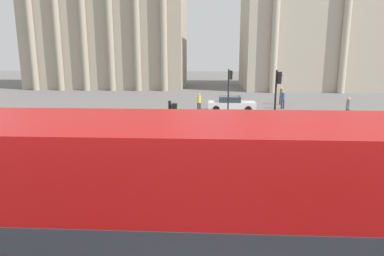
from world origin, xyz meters
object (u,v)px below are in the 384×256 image
Objects in this scene: double_decker_bus at (190,216)px; pedestrian_blue at (283,99)px; pedestrian_yellow at (199,101)px; pedestrian_olive at (281,95)px; plaza_building_right at (358,31)px; plaza_building_left at (108,20)px; car_navy at (295,134)px; traffic_light_far at (229,87)px; pedestrian_grey at (348,107)px; traffic_light_mid at (277,95)px; traffic_light_near at (172,130)px; car_white at (231,103)px.

pedestrian_blue is (7.13, 26.64, -1.27)m from double_decker_bus.
pedestrian_yellow is 9.44m from pedestrian_olive.
plaza_building_right is (21.87, 47.67, 6.10)m from double_decker_bus.
plaza_building_left reaches higher than car_navy.
traffic_light_far is at bearing 79.76° from double_decker_bus.
traffic_light_far is at bearing 160.43° from pedestrian_grey.
pedestrian_yellow is 0.91× the size of pedestrian_olive.
pedestrian_grey reaches higher than pedestrian_yellow.
traffic_light_far is 2.18× the size of pedestrian_olive.
pedestrian_grey is (11.59, -3.61, 0.13)m from pedestrian_yellow.
traffic_light_mid is at bearing 68.55° from double_decker_bus.
plaza_building_right is 33.08m from pedestrian_yellow.
plaza_building_left is 5.69× the size of traffic_light_mid.
car_navy is 2.36× the size of pedestrian_olive.
plaza_building_right reaches higher than pedestrian_blue.
plaza_building_right reaches higher than traffic_light_near.
plaza_building_right is 29.74m from pedestrian_grey.
traffic_light_near is at bearing 146.92° from pedestrian_yellow.
plaza_building_left is 0.70× the size of plaza_building_right.
plaza_building_right is at bearing -75.89° from pedestrian_yellow.
pedestrian_grey reaches higher than pedestrian_olive.
pedestrian_olive is (8.17, 4.73, 0.11)m from pedestrian_yellow.
traffic_light_near is 0.79× the size of car_navy.
car_navy is at bearing -59.54° from plaza_building_left.
traffic_light_mid reaches higher than pedestrian_blue.
car_navy is at bearing 136.53° from car_white.
traffic_light_mid is at bearing -94.90° from pedestrian_olive.
pedestrian_grey is (-10.94, -26.68, -7.28)m from plaza_building_right.
traffic_light_mid is 2.33× the size of pedestrian_olive.
plaza_building_left reaches higher than pedestrian_olive.
plaza_building_left is 5.61× the size of car_navy.
traffic_light_mid is (-17.60, -32.87, -5.65)m from plaza_building_right.
pedestrian_grey is at bearing 48.78° from traffic_light_near.
traffic_light_far reaches higher than pedestrian_olive.
traffic_light_far is 9.03m from car_navy.
plaza_building_left reaches higher than car_white.
car_navy is at bearing -116.01° from plaza_building_right.
pedestrian_blue is (5.30, 5.21, -1.57)m from traffic_light_far.
plaza_building_left is at bearing 117.69° from pedestrian_grey.
traffic_light_far is (2.95, 14.21, 0.35)m from traffic_light_near.
double_decker_bus is 7.32m from traffic_light_near.
plaza_building_left is at bearing -179.98° from plaza_building_right.
plaza_building_left is 30.54m from pedestrian_olive.
traffic_light_near is at bearing 6.49° from pedestrian_blue.
pedestrian_yellow is (-4.93, 9.81, -1.76)m from traffic_light_mid.
traffic_light_mid is 10.59m from car_white.
plaza_building_left is 14.02× the size of pedestrian_blue.
plaza_building_left is 38.40m from pedestrian_grey.
double_decker_bus is at bearing -72.30° from plaza_building_left.
traffic_light_mid reaches higher than traffic_light_far.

